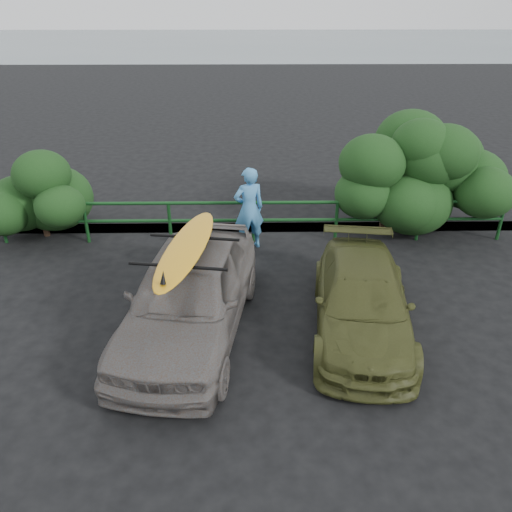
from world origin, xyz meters
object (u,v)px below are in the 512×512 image
at_px(sedan, 190,293).
at_px(surfboard, 186,247).
at_px(guardrail, 212,222).
at_px(olive_vehicle, 362,301).
at_px(man, 249,209).

xyz_separation_m(sedan, surfboard, (0.00, 0.00, 0.89)).
height_order(guardrail, olive_vehicle, olive_vehicle).
bearing_deg(sedan, surfboard, 8.85).
bearing_deg(sedan, olive_vehicle, 9.59).
distance_m(guardrail, man, 1.06).
distance_m(sedan, surfboard, 0.89).
height_order(guardrail, surfboard, surfboard).
bearing_deg(surfboard, man, 81.80).
distance_m(guardrail, surfboard, 3.86).
bearing_deg(olive_vehicle, sedan, -171.51).
height_order(sedan, man, man).
height_order(olive_vehicle, surfboard, surfboard).
xyz_separation_m(guardrail, sedan, (-0.13, -3.68, 0.27)).
xyz_separation_m(man, surfboard, (-1.03, -3.35, 0.70)).
bearing_deg(olive_vehicle, guardrail, 135.99).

